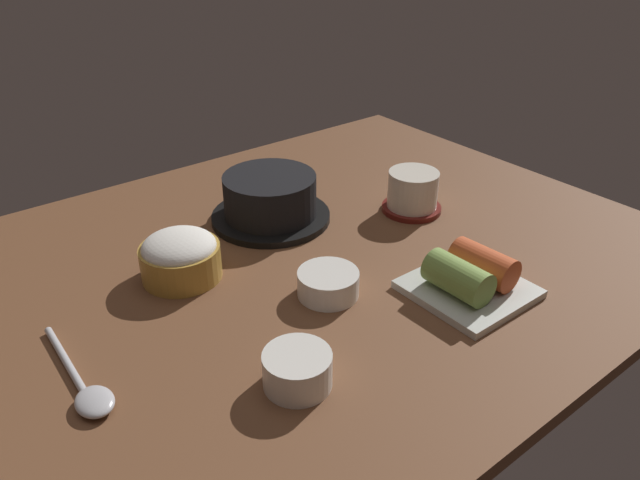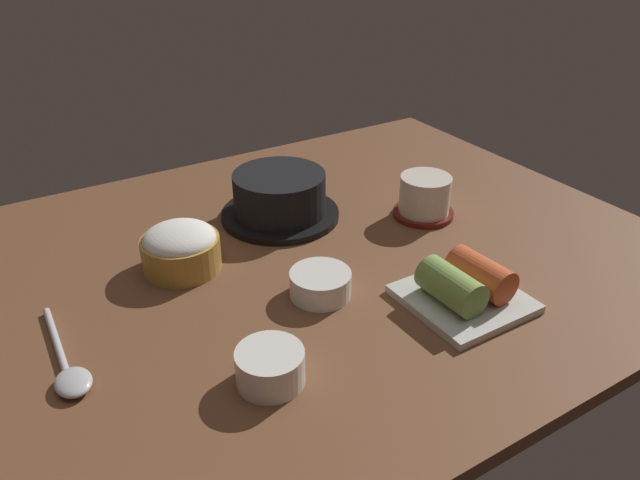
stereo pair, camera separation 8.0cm
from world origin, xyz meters
TOP-DOWN VIEW (x-y plane):
  - dining_table at (0.00, 0.00)cm, footprint 100.00×76.00cm
  - stone_pot at (3.26, 11.58)cm, footprint 17.82×17.82cm
  - rice_bowl at (-14.50, 5.66)cm, footprint 10.21×10.21cm
  - tea_cup_with_saucer at (22.11, 0.61)cm, footprint 9.18×9.18cm
  - banchan_cup_center at (-2.30, -9.07)cm, footprint 7.57×7.57cm
  - kimchi_plate at (11.55, -19.45)cm, footprint 13.40×13.40cm
  - side_bowl_near at (-14.55, -19.40)cm, footprint 7.02×7.02cm
  - spoon at (-31.78, -7.78)cm, footprint 3.60×16.81cm

SIDE VIEW (x-z plane):
  - dining_table at x=0.00cm, z-range 0.00..2.00cm
  - spoon at x=-31.78cm, z-range 1.95..3.30cm
  - banchan_cup_center at x=-2.30cm, z-range 2.12..5.30cm
  - side_bowl_near at x=-14.55cm, z-range 2.13..5.87cm
  - kimchi_plate at x=11.55cm, z-range 1.51..6.86cm
  - rice_bowl at x=-14.50cm, z-range 2.00..8.19cm
  - tea_cup_with_saucer at x=22.11cm, z-range 1.98..8.42cm
  - stone_pot at x=3.26cm, z-range 1.93..9.10cm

